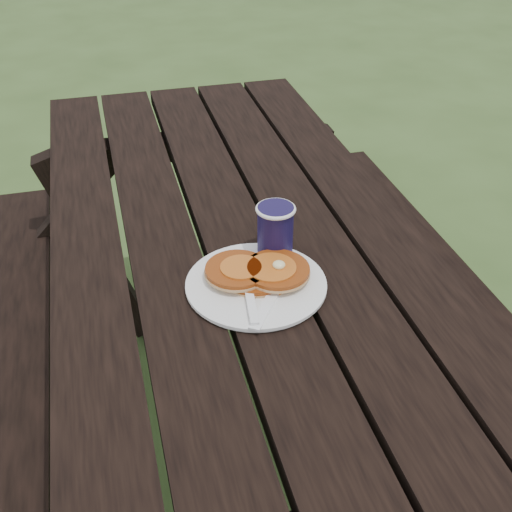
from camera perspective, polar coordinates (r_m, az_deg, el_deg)
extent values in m
plane|color=#354C20|center=(1.84, -1.17, -18.53)|extent=(60.00, 60.00, 0.00)
cube|color=black|center=(1.32, -1.53, 0.62)|extent=(0.75, 1.80, 0.04)
cube|color=black|center=(1.69, 17.28, -5.09)|extent=(0.25, 1.80, 0.04)
cylinder|color=white|center=(1.18, 0.01, -2.59)|extent=(0.30, 0.30, 0.01)
cylinder|color=#913D10|center=(1.19, 0.04, -1.76)|extent=(0.12, 0.12, 0.01)
cylinder|color=#913D10|center=(1.18, -1.72, -1.25)|extent=(0.12, 0.12, 0.01)
cylinder|color=#913D10|center=(1.18, 1.85, -1.27)|extent=(0.12, 0.12, 0.01)
cylinder|color=#A55017|center=(1.18, 1.40, -0.99)|extent=(0.09, 0.09, 0.00)
ellipsoid|color=#F4E59E|center=(1.18, 2.05, -0.79)|extent=(0.02, 0.02, 0.01)
cube|color=white|center=(1.14, 1.34, -3.77)|extent=(0.12, 0.16, 0.00)
cylinder|color=#150F38|center=(1.24, 1.72, 2.19)|extent=(0.07, 0.07, 0.11)
torus|color=white|center=(1.22, 1.77, 4.20)|extent=(0.08, 0.08, 0.01)
cylinder|color=black|center=(1.22, 1.76, 4.12)|extent=(0.06, 0.06, 0.01)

